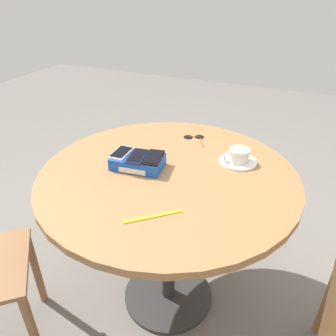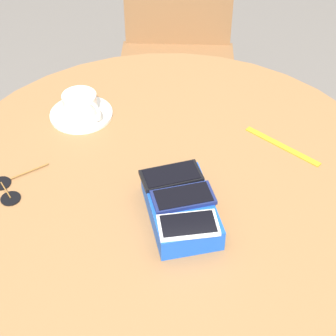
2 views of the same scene
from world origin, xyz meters
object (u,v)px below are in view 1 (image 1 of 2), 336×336
Objects in this scene: saucer at (238,161)px; coffee_cup at (238,155)px; phone_box at (138,162)px; phone_navy at (137,156)px; lanyard_strap at (153,216)px; sunglasses at (195,138)px; phone_white at (121,153)px; phone_black at (154,157)px; round_table at (168,196)px.

coffee_cup is (-0.00, -0.00, 0.03)m from saucer.
phone_navy reaches higher than phone_box.
lanyard_strap is at bearing -53.26° from phone_box.
coffee_cup reaches higher than saucer.
phone_navy reaches higher than saucer.
coffee_cup is (0.38, 0.21, 0.01)m from phone_box.
saucer is (0.38, 0.21, -0.05)m from phone_navy.
lanyard_strap is (0.20, -0.27, -0.02)m from phone_box.
coffee_cup reaches higher than phone_box.
phone_box reaches higher than sunglasses.
phone_navy is at bearing 0.04° from phone_white.
phone_white is at bearing -176.34° from phone_box.
phone_white is 0.50m from coffee_cup.
phone_black is at bearing 10.72° from phone_box.
round_table is 0.19m from phone_black.
lanyard_strap is at bearing -82.94° from sunglasses.
phone_black is 0.86× the size of saucer.
lanyard_strap is (0.28, -0.27, -0.05)m from phone_white.
phone_black is 0.36m from sunglasses.
coffee_cup is 0.49× the size of lanyard_strap.
phone_box is 2.21× the size of coffee_cup.
phone_box is at bearing -108.51° from sunglasses.
phone_black reaches higher than lanyard_strap.
sunglasses is (0.12, 0.37, -0.05)m from phone_navy.
phone_navy is (0.00, -0.00, 0.03)m from phone_box.
phone_black reaches higher than round_table.
phone_box is 0.08m from phone_black.
saucer is 1.27× the size of sunglasses.
round_table is 7.77× the size of phone_black.
phone_white is at bearing -172.90° from phone_black.
lanyard_strap is (0.07, -0.28, 0.12)m from round_table.
sunglasses is (-0.01, 0.36, 0.12)m from round_table.
phone_white is 0.08m from phone_navy.
saucer reaches higher than round_table.
round_table is 0.32m from lanyard_strap.
phone_black is 1.35× the size of coffee_cup.
saucer is (0.38, 0.21, -0.02)m from phone_box.
round_table is at bearing 5.35° from phone_box.
phone_white is at bearing 136.03° from lanyard_strap.
phone_black is 0.32m from lanyard_strap.
phone_navy is at bearing -150.39° from coffee_cup.
saucer is at bearing 29.70° from phone_navy.
phone_black is at bearing -147.58° from saucer.
phone_box is at bearing -151.03° from saucer.
phone_white is 0.14m from phone_black.
saucer is (0.31, 0.20, -0.05)m from phone_black.
coffee_cup is (0.45, 0.21, -0.02)m from phone_white.
phone_white is at bearing -117.86° from sunglasses.
sunglasses is (-0.08, 0.64, 0.00)m from lanyard_strap.
phone_navy is 0.07m from phone_black.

